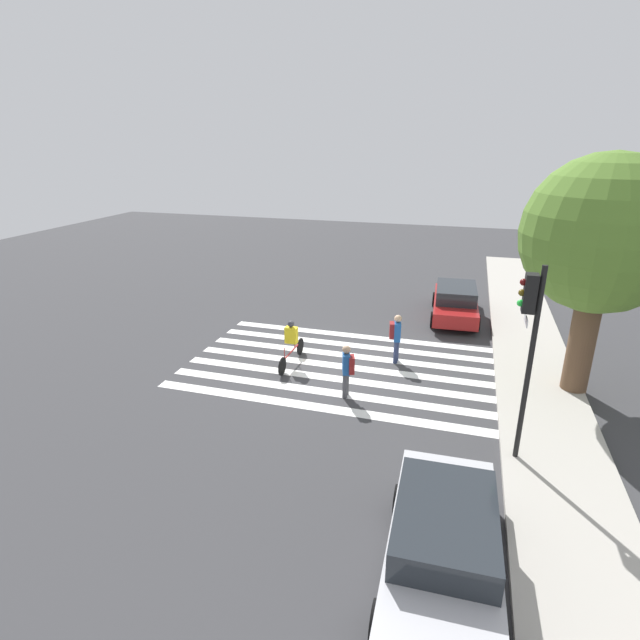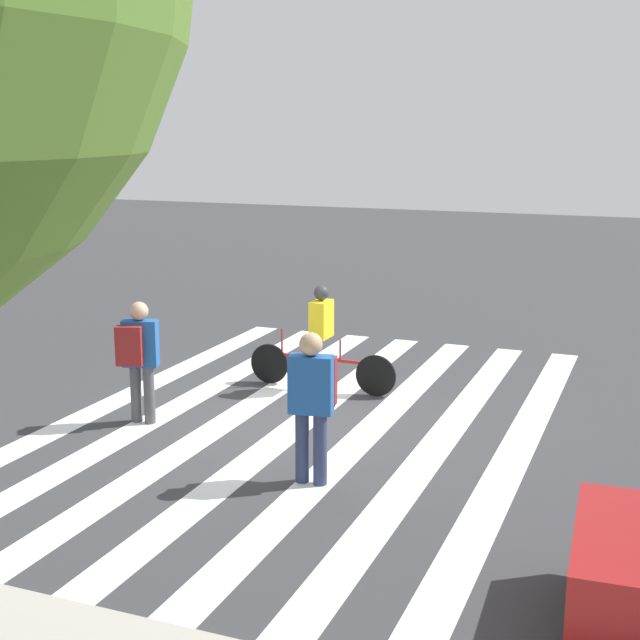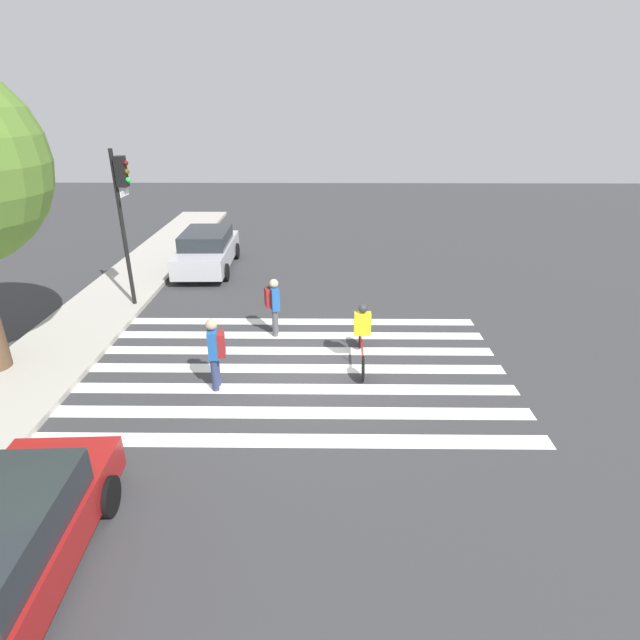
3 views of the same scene
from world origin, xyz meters
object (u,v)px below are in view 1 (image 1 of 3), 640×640
(street_tree, at_px, (602,237))
(pedestrian_child_with_backpack, at_px, (347,367))
(pedestrian_adult_tall_backpack, at_px, (396,335))
(traffic_light, at_px, (529,330))
(car_parked_far_curb, at_px, (455,301))
(car_parked_silver_sedan, at_px, (443,543))
(cyclist_near_curb, at_px, (291,341))

(street_tree, xyz_separation_m, pedestrian_child_with_backpack, (2.19, -6.47, -3.76))
(street_tree, bearing_deg, pedestrian_adult_tall_backpack, -96.92)
(traffic_light, relative_size, pedestrian_adult_tall_backpack, 2.81)
(car_parked_far_curb, bearing_deg, traffic_light, 6.79)
(pedestrian_child_with_backpack, height_order, car_parked_far_curb, pedestrian_child_with_backpack)
(car_parked_far_curb, distance_m, car_parked_silver_sedan, 13.90)
(pedestrian_adult_tall_backpack, height_order, car_parked_far_curb, pedestrian_adult_tall_backpack)
(traffic_light, relative_size, car_parked_far_curb, 1.04)
(street_tree, bearing_deg, car_parked_silver_sedan, -22.75)
(pedestrian_child_with_backpack, distance_m, cyclist_near_curb, 2.83)
(car_parked_silver_sedan, bearing_deg, pedestrian_child_with_backpack, -153.65)
(traffic_light, relative_size, pedestrian_child_with_backpack, 2.93)
(street_tree, xyz_separation_m, pedestrian_adult_tall_backpack, (-0.66, -5.47, -3.72))
(cyclist_near_curb, relative_size, car_parked_silver_sedan, 0.51)
(traffic_light, height_order, car_parked_silver_sedan, traffic_light)
(street_tree, bearing_deg, cyclist_near_curb, -86.40)
(car_parked_far_curb, height_order, car_parked_silver_sedan, car_parked_silver_sedan)
(pedestrian_child_with_backpack, bearing_deg, cyclist_near_curb, 37.19)
(cyclist_near_curb, height_order, car_parked_far_curb, cyclist_near_curb)
(car_parked_far_curb, xyz_separation_m, car_parked_silver_sedan, (13.90, 0.33, 0.05))
(traffic_light, relative_size, car_parked_silver_sedan, 1.05)
(cyclist_near_curb, bearing_deg, pedestrian_child_with_backpack, 55.83)
(car_parked_far_curb, bearing_deg, street_tree, 29.57)
(traffic_light, xyz_separation_m, pedestrian_adult_tall_backpack, (-4.77, -3.45, -2.34))
(car_parked_far_curb, bearing_deg, pedestrian_child_with_backpack, -21.77)
(street_tree, xyz_separation_m, car_parked_silver_sedan, (8.05, -3.38, -3.95))
(pedestrian_adult_tall_backpack, distance_m, car_parked_far_curb, 5.48)
(traffic_light, bearing_deg, street_tree, 153.78)
(pedestrian_child_with_backpack, relative_size, car_parked_silver_sedan, 0.36)
(traffic_light, distance_m, street_tree, 4.79)
(traffic_light, distance_m, pedestrian_adult_tall_backpack, 6.34)
(pedestrian_adult_tall_backpack, xyz_separation_m, car_parked_silver_sedan, (8.71, 2.09, -0.23))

